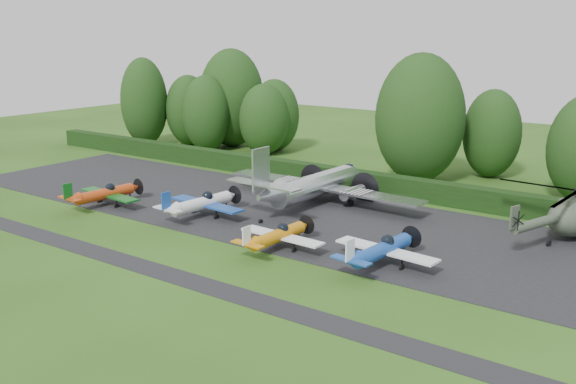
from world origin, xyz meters
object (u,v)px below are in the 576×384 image
Objects in this scene: transport_plane at (314,185)px; light_plane_white at (202,203)px; light_plane_blue at (382,250)px; light_plane_red at (105,194)px; light_plane_orange at (278,235)px; helicopter at (576,213)px.

light_plane_white is (-5.58, -8.89, -0.59)m from transport_plane.
light_plane_red is at bearing 176.03° from light_plane_blue.
light_plane_orange is 22.67m from helicopter.
helicopter is (21.54, 3.20, 0.27)m from transport_plane.
light_plane_blue reaches higher than light_plane_red.
transport_plane is 16.27m from light_plane_blue.
transport_plane is 2.83× the size of light_plane_orange.
light_plane_orange is at bearing -175.81° from light_plane_blue.
transport_plane is 21.78m from helicopter.
light_plane_blue is at bearing -43.18° from transport_plane.
light_plane_blue is at bearing -10.60° from light_plane_white.
light_plane_blue is at bearing -142.88° from helicopter.
transport_plane is 1.44× the size of helicopter.
transport_plane reaches higher than light_plane_red.
light_plane_white reaches higher than light_plane_blue.
transport_plane is at bearing 52.60° from light_plane_white.
transport_plane is at bearing 108.67° from light_plane_orange.
light_plane_orange is at bearing -71.27° from transport_plane.
light_plane_blue is (12.36, -10.56, -0.62)m from transport_plane.
light_plane_orange is at bearing -157.34° from helicopter.
helicopter reaches higher than light_plane_blue.
light_plane_red is 0.97× the size of light_plane_blue.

